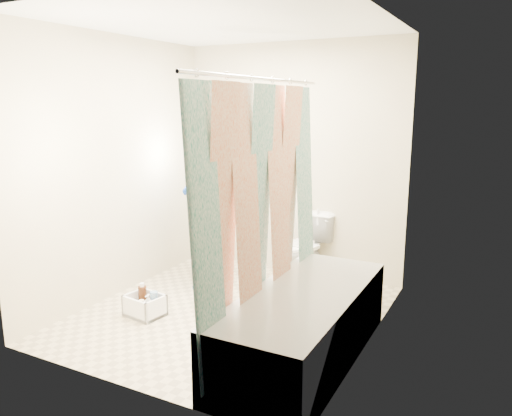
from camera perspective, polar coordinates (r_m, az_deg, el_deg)
The scene contains 14 objects.
floor at distance 4.43m, azimuth -2.94°, elevation -11.94°, with size 2.60×2.60×0.00m, color tan.
ceiling at distance 4.10m, azimuth -3.32°, elevation 20.43°, with size 2.40×2.60×0.02m, color white.
wall_back at distance 5.25m, azimuth 4.15°, elevation 5.42°, with size 2.40×0.02×2.40m, color tan.
wall_front at distance 3.07m, azimuth -15.56°, elevation 0.33°, with size 2.40×0.02×2.40m, color tan.
wall_left at distance 4.82m, azimuth -15.54°, elevation 4.43°, with size 0.02×2.60×2.40m, color tan.
wall_right at distance 3.64m, azimuth 13.38°, elevation 2.23°, with size 0.02×2.60×2.40m, color tan.
bathtub at distance 3.63m, azimuth 5.43°, elevation -12.96°, with size 0.70×1.75×0.50m.
curtain_rod at distance 3.43m, azimuth 0.73°, elevation 14.54°, with size 0.02×0.02×1.90m, color silver.
shower_curtain at distance 3.52m, azimuth 0.69°, elevation -0.77°, with size 0.06×1.75×1.80m, color white.
toilet at distance 5.09m, azimuth 5.38°, elevation -4.60°, with size 0.39×0.68×0.69m, color silver.
tank_lid at distance 4.99m, azimuth 4.69°, elevation -4.23°, with size 0.43×0.19×0.03m, color white.
tank_internals at distance 5.18m, azimuth 6.21°, elevation -0.48°, with size 0.17×0.07×0.23m.
plumber at distance 4.89m, azimuth -5.96°, elevation 0.81°, with size 0.62×0.41×1.71m, color #113AAA.
cleaning_caddy at distance 4.45m, azimuth -12.51°, elevation -10.93°, with size 0.34×0.29×0.24m.
Camera 1 is at (2.07, -3.49, 1.80)m, focal length 35.00 mm.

